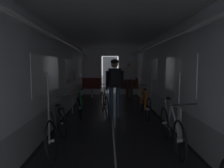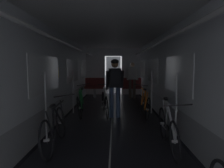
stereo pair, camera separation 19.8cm
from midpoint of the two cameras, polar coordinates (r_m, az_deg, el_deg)
The scene contains 10 objects.
train_car_shell at distance 5.40m, azimuth 1.00°, elevation 6.89°, with size 3.14×12.34×2.57m.
bench_seat_far_left at distance 9.95m, azimuth -4.31°, elevation -0.44°, with size 0.98×0.51×0.95m.
bench_seat_far_right at distance 9.96m, azimuth 6.07°, elevation -0.45°, with size 0.98×0.51×0.95m.
bicycle_silver at distance 3.98m, azimuth 16.85°, elevation -11.88°, with size 0.44×1.69×0.95m.
bicycle_green at distance 6.36m, azimuth -8.00°, elevation -5.35°, with size 0.44×1.69×0.96m.
bicycle_black at distance 3.98m, azimuth -14.37°, elevation -11.85°, with size 0.44×1.69×0.96m.
bicycle_orange at distance 6.21m, azimuth 10.16°, elevation -5.63°, with size 0.44×1.69×0.95m.
person_cyclist_aisle at distance 5.95m, azimuth 1.77°, elevation 0.69°, with size 0.55×0.41×1.73m.
bicycle_white_in_aisle at distance 6.31m, azimuth -1.04°, elevation -5.35°, with size 0.44×1.68×0.94m.
person_standing_near_bench at distance 9.55m, azimuth 6.31°, elevation 1.76°, with size 0.53×0.23×1.69m.
Camera 2 is at (0.08, -1.79, 1.53)m, focal length 32.54 mm.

